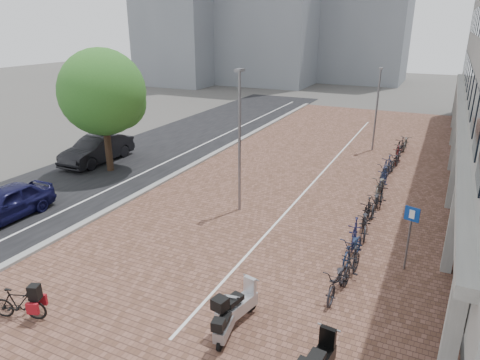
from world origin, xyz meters
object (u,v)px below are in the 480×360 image
object	(u,v)px
car_navy	(5,203)
car_dark	(97,149)
scooter_front	(226,322)
scooter_back	(237,305)
hero_bike	(19,303)
parking_sign	(410,229)

from	to	relation	value
car_navy	car_dark	bearing A→B (deg)	104.76
scooter_front	scooter_back	bearing A→B (deg)	81.19
car_navy	hero_bike	world-z (taller)	car_navy
hero_bike	scooter_back	bearing A→B (deg)	-85.24
car_navy	scooter_front	size ratio (longest dim) A/B	2.99
hero_bike	scooter_back	distance (m)	6.24
scooter_back	parking_sign	distance (m)	6.49
car_dark	parking_sign	bearing A→B (deg)	-15.90
scooter_front	hero_bike	bearing A→B (deg)	-170.98
scooter_front	scooter_back	distance (m)	0.69
car_navy	car_dark	xyz separation A→B (m)	(-2.23, 7.99, 0.08)
car_navy	scooter_back	size ratio (longest dim) A/B	2.47
car_navy	scooter_back	world-z (taller)	car_navy
car_dark	hero_bike	xyz separation A→B (m)	(8.55, -12.41, -0.31)
hero_bike	parking_sign	xyz separation A→B (m)	(9.70, 7.53, 1.07)
scooter_back	parking_sign	xyz separation A→B (m)	(4.00, 5.02, 0.97)
car_navy	scooter_front	bearing A→B (deg)	-12.90
car_navy	scooter_back	bearing A→B (deg)	-9.77
car_dark	hero_bike	bearing A→B (deg)	-56.37
scooter_back	hero_bike	bearing A→B (deg)	-143.34
car_navy	scooter_front	xyz separation A→B (m)	(12.03, -2.58, -0.24)
car_navy	hero_bike	xyz separation A→B (m)	(6.33, -4.41, -0.23)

